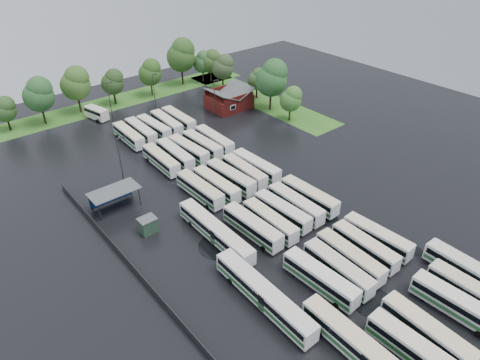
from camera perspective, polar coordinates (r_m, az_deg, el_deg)
ground at (r=68.62m, az=5.16°, el=-6.52°), size 160.00×160.00×0.00m
brick_building at (r=109.30m, az=-1.47°, el=10.49°), size 10.07×8.60×5.39m
wash_shed at (r=74.38m, az=-16.54°, el=-1.59°), size 8.20×4.20×3.58m
utility_hut at (r=68.52m, az=-12.18°, el=-5.90°), size 2.70×2.20×2.62m
grass_strip_north at (r=117.58m, az=-16.94°, el=9.73°), size 80.00×10.00×0.01m
grass_strip_east at (r=116.02m, az=2.47°, el=10.83°), size 10.00×50.00×0.01m
west_fence at (r=63.96m, az=-14.78°, el=-10.49°), size 0.10×50.00×1.20m
bus_r0c0 at (r=54.73m, az=22.17°, el=-20.16°), size 2.60×11.11×3.08m
bus_r0c1 at (r=56.81m, az=23.67°, el=-18.05°), size 2.91×11.42×3.15m
bus_r0c3 at (r=61.30m, az=26.87°, el=-14.55°), size 2.83×11.25×3.11m
bus_r0c4 at (r=63.73m, az=28.37°, el=-13.00°), size 2.34×10.92×3.04m
bus_r1c0 at (r=59.01m, az=10.68°, el=-12.77°), size 2.86×11.40×3.15m
bus_r1c1 at (r=60.88m, az=12.94°, el=-11.42°), size 2.80×11.14×3.08m
bus_r1c2 at (r=62.92m, az=14.44°, el=-9.93°), size 2.90×11.15×3.07m
bus_r1c3 at (r=65.26m, az=16.31°, el=-8.52°), size 2.67×10.81×2.99m
bus_r1c4 at (r=67.52m, az=17.83°, el=-7.22°), size 2.84×10.92×3.01m
bus_r2c0 at (r=66.03m, az=1.68°, el=-6.27°), size 2.69×11.38×3.15m
bus_r2c1 at (r=67.44m, az=4.02°, el=-5.47°), size 2.49×10.81×3.00m
bus_r2c2 at (r=69.58m, az=5.67°, el=-4.18°), size 2.69×10.93×3.02m
bus_r2c3 at (r=71.37m, az=7.43°, el=-3.21°), size 2.55×11.10×3.08m
bus_r2c4 at (r=73.55m, az=9.21°, el=-2.14°), size 2.70×11.32×3.13m
bus_r3c0 at (r=74.68m, az=-5.36°, el=-1.25°), size 2.57×11.16×3.10m
bus_r3c1 at (r=75.75m, az=-3.18°, el=-0.62°), size 2.54×11.01×3.05m
bus_r3c2 at (r=77.57m, az=-1.27°, el=0.36°), size 2.89×11.40×3.15m
bus_r3c3 at (r=79.42m, az=0.56°, el=1.15°), size 2.63×10.97×3.04m
bus_r3c4 at (r=80.99m, az=2.16°, el=1.86°), size 2.63×11.30×3.13m
bus_r4c0 at (r=84.47m, az=-10.49°, el=2.66°), size 2.62×11.05×3.06m
bus_r4c1 at (r=85.85m, az=-8.65°, el=3.40°), size 2.77×11.28×3.12m
bus_r4c2 at (r=87.30m, az=-6.92°, el=4.05°), size 2.89×11.15×3.08m
bus_r4c3 at (r=88.83m, az=-5.06°, el=4.71°), size 2.57×11.15×3.09m
bus_r4c4 at (r=90.40m, az=-3.47°, el=5.33°), size 2.76×11.37×3.14m
bus_r5c0 at (r=95.34m, az=-14.62°, el=5.76°), size 2.54×10.89×3.02m
bus_r5c1 at (r=96.80m, az=-13.07°, el=6.41°), size 2.55×10.92×3.03m
bus_r5c2 at (r=97.90m, az=-11.42°, el=6.92°), size 2.82×10.86×3.00m
bus_r5c3 at (r=99.21m, az=-9.76°, el=7.50°), size 2.86×11.28×3.11m
bus_r5c4 at (r=100.72m, az=-8.19°, el=8.05°), size 2.55×11.30×3.14m
artic_bus_west_a at (r=52.70m, az=16.33°, el=-21.21°), size 2.76×17.10×3.16m
artic_bus_west_b at (r=65.30m, az=-3.29°, el=-6.88°), size 2.53×16.46×3.05m
artic_bus_west_c at (r=56.17m, az=3.17°, el=-15.01°), size 2.72×17.04×3.15m
minibus at (r=108.92m, az=-18.58°, el=8.50°), size 3.86×6.81×2.81m
tree_north_0 at (r=109.44m, az=-28.85°, el=8.32°), size 4.97×4.96×8.21m
tree_north_1 at (r=108.71m, az=-25.23°, el=10.34°), size 6.89×6.89×11.42m
tree_north_2 at (r=112.04m, az=-21.04°, el=12.01°), size 7.07×7.07×11.71m
tree_north_3 at (r=114.83m, az=-16.57°, el=12.46°), size 5.61×5.60×9.27m
tree_north_4 at (r=118.13m, az=-11.85°, el=13.91°), size 6.03×6.03×9.99m
tree_north_5 at (r=124.34m, az=-7.79°, el=16.22°), size 7.95×7.95×13.17m
tree_north_6 at (r=126.90m, az=-4.95°, el=15.46°), size 5.43×5.43×8.99m
tree_east_0 at (r=101.81m, az=6.87°, el=10.71°), size 5.12×5.12×8.48m
tree_east_1 at (r=106.42m, az=4.33°, el=13.47°), size 7.77×7.77×12.86m
tree_east_2 at (r=114.56m, az=2.39°, el=13.33°), size 4.93×4.90×8.12m
tree_east_3 at (r=120.77m, az=-2.23°, el=14.88°), size 5.86×5.86×9.71m
tree_east_4 at (r=126.37m, az=-3.87°, el=15.55°), size 5.67×5.67×9.39m
lamp_post_ne at (r=103.27m, az=-3.37°, el=11.13°), size 1.41×0.27×9.13m
lamp_post_nw at (r=76.00m, az=-15.54°, el=2.33°), size 1.67×0.33×10.85m
lamp_post_back_w at (r=105.38m, az=-16.95°, el=10.29°), size 1.44×0.28×9.38m
lamp_post_back_e at (r=109.20m, az=-11.36°, el=11.76°), size 1.40×0.27×9.10m
puddle_0 at (r=60.10m, az=17.17°, el=-15.28°), size 5.62×5.62×0.01m
puddle_1 at (r=63.76m, az=25.72°, el=-14.21°), size 2.71×2.71×0.01m
puddle_2 at (r=65.33m, az=-2.78°, el=-8.79°), size 6.45×6.45×0.01m
puddle_3 at (r=71.92m, az=11.32°, el=-5.00°), size 4.17×4.17×0.01m
puddle_4 at (r=69.55m, az=22.25°, el=-8.72°), size 2.47×2.47×0.01m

